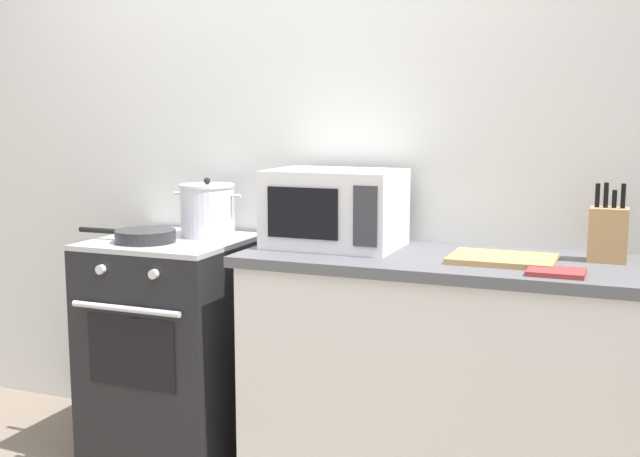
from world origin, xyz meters
name	(u,v)px	position (x,y,z in m)	size (l,w,h in m)	color
back_wall	(349,158)	(0.30, 0.97, 1.25)	(4.40, 0.10, 2.50)	silver
lower_cabinet_right	(470,387)	(0.90, 0.62, 0.44)	(1.64, 0.56, 0.88)	white
countertop_right	(473,264)	(0.90, 0.62, 0.90)	(1.70, 0.60, 0.04)	#59595E
stove	(174,346)	(-0.35, 0.60, 0.46)	(0.60, 0.64, 0.92)	black
stock_pot	(208,210)	(-0.24, 0.72, 1.03)	(0.32, 0.23, 0.25)	silver
frying_pan	(144,236)	(-0.41, 0.49, 0.95)	(0.44, 0.24, 0.05)	#28282B
microwave	(335,208)	(0.35, 0.68, 1.07)	(0.50, 0.37, 0.30)	white
cutting_board	(502,259)	(1.00, 0.60, 0.93)	(0.36, 0.26, 0.02)	tan
knife_block	(608,234)	(1.34, 0.74, 1.02)	(0.13, 0.10, 0.28)	tan
oven_mitt	(556,272)	(1.20, 0.44, 0.93)	(0.18, 0.14, 0.02)	#993333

